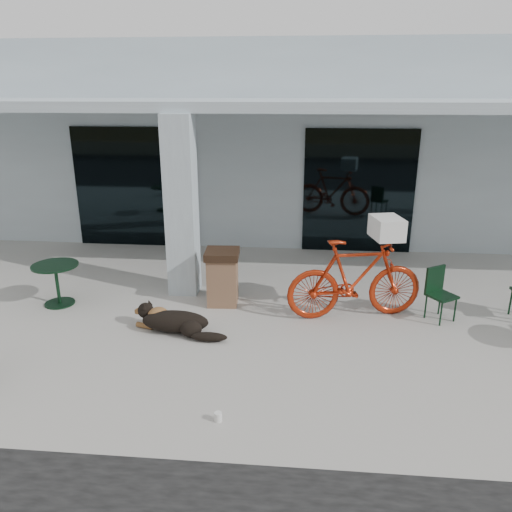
# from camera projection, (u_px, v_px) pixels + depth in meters

# --- Properties ---
(ground) EXTENTS (80.00, 80.00, 0.00)m
(ground) POSITION_uv_depth(u_px,v_px,m) (256.00, 360.00, 6.79)
(ground) COLOR #A8A49E
(ground) RESTS_ON ground
(building) EXTENTS (22.00, 7.00, 4.50)m
(building) POSITION_uv_depth(u_px,v_px,m) (283.00, 134.00, 14.08)
(building) COLOR silver
(building) RESTS_ON ground
(storefront_glass_left) EXTENTS (2.80, 0.06, 2.70)m
(storefront_glass_left) POSITION_uv_depth(u_px,v_px,m) (136.00, 188.00, 11.33)
(storefront_glass_left) COLOR black
(storefront_glass_left) RESTS_ON ground
(storefront_glass_right) EXTENTS (2.40, 0.06, 2.70)m
(storefront_glass_right) POSITION_uv_depth(u_px,v_px,m) (359.00, 192.00, 10.90)
(storefront_glass_right) COLOR black
(storefront_glass_right) RESTS_ON ground
(column) EXTENTS (0.50, 0.50, 3.12)m
(column) POSITION_uv_depth(u_px,v_px,m) (181.00, 207.00, 8.59)
(column) COLOR silver
(column) RESTS_ON ground
(overhang) EXTENTS (22.00, 2.80, 0.18)m
(overhang) POSITION_uv_depth(u_px,v_px,m) (274.00, 105.00, 9.15)
(overhang) COLOR silver
(overhang) RESTS_ON column
(bicycle) EXTENTS (2.26, 1.07, 1.31)m
(bicycle) POSITION_uv_depth(u_px,v_px,m) (355.00, 279.00, 7.86)
(bicycle) COLOR #AB280D
(bicycle) RESTS_ON ground
(laundry_basket) EXTENTS (0.53, 0.64, 0.33)m
(laundry_basket) POSITION_uv_depth(u_px,v_px,m) (387.00, 228.00, 7.65)
(laundry_basket) COLOR white
(laundry_basket) RESTS_ON bicycle
(dog) EXTENTS (1.23, 0.72, 0.39)m
(dog) POSITION_uv_depth(u_px,v_px,m) (175.00, 320.00, 7.50)
(dog) COLOR black
(dog) RESTS_ON ground
(cup_near_dog) EXTENTS (0.09, 0.09, 0.11)m
(cup_near_dog) POSITION_uv_depth(u_px,v_px,m) (218.00, 417.00, 5.53)
(cup_near_dog) COLOR white
(cup_near_dog) RESTS_ON ground
(cafe_table_near) EXTENTS (0.99, 0.99, 0.72)m
(cafe_table_near) POSITION_uv_depth(u_px,v_px,m) (57.00, 285.00, 8.42)
(cafe_table_near) COLOR black
(cafe_table_near) RESTS_ON ground
(cafe_chair_far_a) EXTENTS (0.55, 0.56, 0.85)m
(cafe_chair_far_a) POSITION_uv_depth(u_px,v_px,m) (442.00, 295.00, 7.83)
(cafe_chair_far_a) COLOR black
(cafe_chair_far_a) RESTS_ON ground
(trash_receptacle) EXTENTS (0.59, 0.59, 0.95)m
(trash_receptacle) POSITION_uv_depth(u_px,v_px,m) (223.00, 277.00, 8.43)
(trash_receptacle) COLOR brown
(trash_receptacle) RESTS_ON ground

